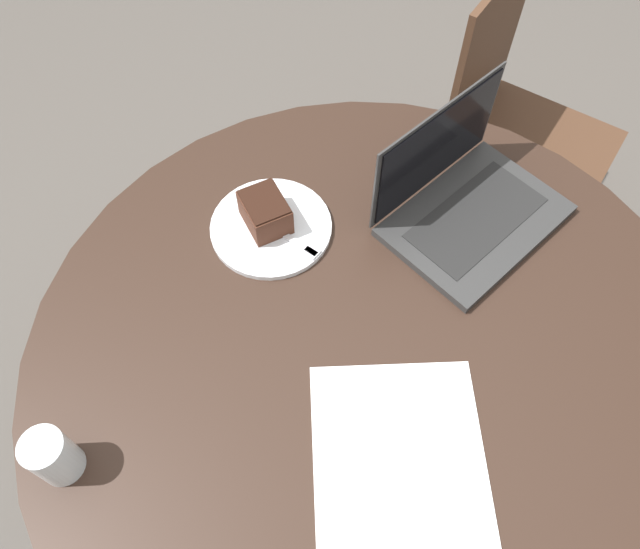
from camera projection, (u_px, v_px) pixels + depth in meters
name	position (u px, v px, depth m)	size (l,w,h in m)	color
ground_plane	(355.00, 463.00, 1.75)	(12.00, 12.00, 0.00)	#4C4742
dining_table	(369.00, 380.00, 1.23)	(1.25, 1.25, 0.76)	black
chair	(511.00, 132.00, 1.78)	(0.58, 0.58, 0.91)	#472D1E
paper_document	(399.00, 460.00, 1.00)	(0.41, 0.38, 0.00)	white
plate	(271.00, 227.00, 1.24)	(0.24, 0.24, 0.01)	silver
cake_slice	(265.00, 212.00, 1.21)	(0.10, 0.08, 0.07)	#472619
fork	(290.00, 238.00, 1.21)	(0.16, 0.10, 0.00)	silver
water_glass	(53.00, 456.00, 0.95)	(0.07, 0.07, 0.11)	silver
laptop	(466.00, 202.00, 1.23)	(0.35, 0.41, 0.23)	#2D2D2D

